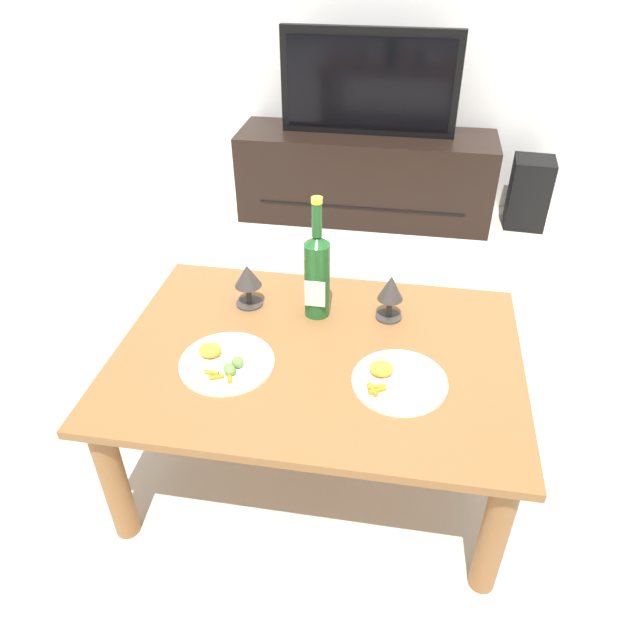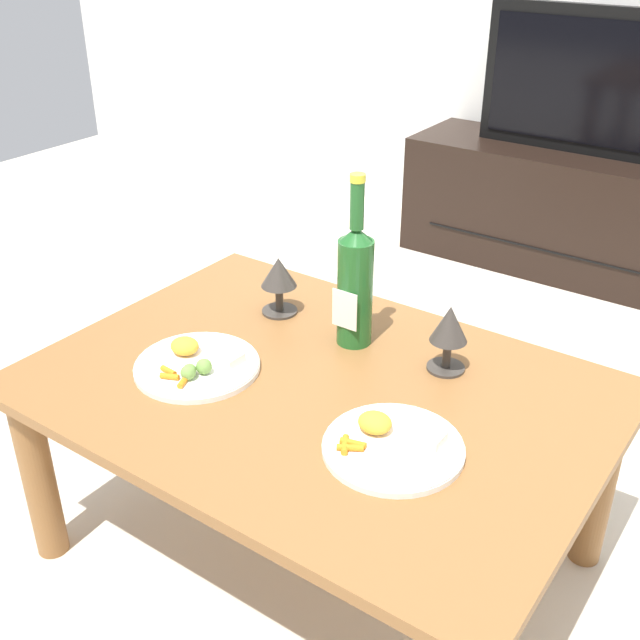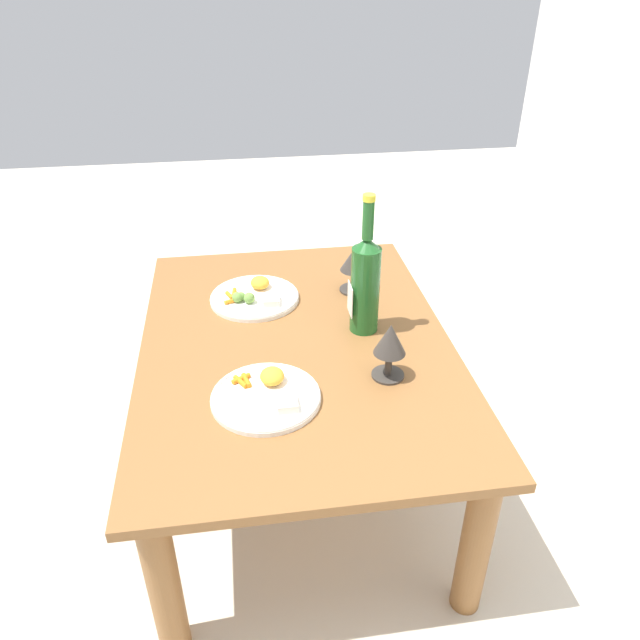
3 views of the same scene
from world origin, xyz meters
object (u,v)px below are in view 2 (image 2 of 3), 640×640
(dinner_plate_right, at_px, (392,444))
(tv_stand, at_px, (583,214))
(goblet_left, at_px, (279,276))
(dinner_plate_left, at_px, (197,364))
(tv_screen, at_px, (605,84))
(goblet_right, at_px, (449,328))
(dining_table, at_px, (317,415))
(wine_bottle, at_px, (355,281))

(dinner_plate_right, bearing_deg, tv_stand, 98.16)
(goblet_left, relative_size, dinner_plate_left, 0.54)
(goblet_left, bearing_deg, tv_stand, 82.96)
(tv_screen, distance_m, goblet_right, 1.67)
(tv_stand, bearing_deg, dining_table, -88.53)
(tv_stand, xyz_separation_m, dinner_plate_left, (-0.19, -1.95, 0.23))
(tv_stand, xyz_separation_m, tv_screen, (0.00, -0.00, 0.50))
(tv_stand, xyz_separation_m, dinner_plate_right, (0.28, -1.95, 0.23))
(goblet_right, xyz_separation_m, dinner_plate_left, (-0.42, -0.30, -0.08))
(goblet_left, bearing_deg, wine_bottle, -3.85)
(tv_screen, bearing_deg, tv_stand, 90.00)
(wine_bottle, bearing_deg, dining_table, -80.01)
(tv_stand, distance_m, wine_bottle, 1.70)
(tv_stand, height_order, dinner_plate_left, dinner_plate_left)
(tv_screen, height_order, dinner_plate_left, tv_screen)
(tv_screen, xyz_separation_m, goblet_left, (-0.20, -1.65, -0.18))
(tv_screen, relative_size, goblet_left, 6.50)
(tv_stand, bearing_deg, tv_screen, -90.00)
(dining_table, height_order, tv_screen, tv_screen)
(dining_table, relative_size, dinner_plate_right, 4.49)
(tv_stand, relative_size, wine_bottle, 3.61)
(dinner_plate_left, relative_size, dinner_plate_right, 1.03)
(tv_stand, distance_m, goblet_right, 1.70)
(dining_table, distance_m, dinner_plate_left, 0.27)
(tv_stand, distance_m, goblet_left, 1.69)
(goblet_left, xyz_separation_m, goblet_right, (0.44, -0.00, 0.00))
(dining_table, relative_size, tv_stand, 0.82)
(wine_bottle, bearing_deg, goblet_left, 176.15)
(goblet_right, bearing_deg, wine_bottle, -176.15)
(wine_bottle, xyz_separation_m, goblet_right, (0.22, 0.01, -0.05))
(dining_table, height_order, dinner_plate_left, dinner_plate_left)
(goblet_left, bearing_deg, dinner_plate_left, -87.07)
(goblet_right, height_order, dinner_plate_left, goblet_right)
(dinner_plate_left, xyz_separation_m, dinner_plate_right, (0.47, 0.00, -0.00))
(dining_table, xyz_separation_m, wine_bottle, (-0.03, 0.19, 0.22))
(goblet_left, bearing_deg, dining_table, -38.89)
(wine_bottle, xyz_separation_m, goblet_left, (-0.22, 0.01, -0.05))
(dinner_plate_left, bearing_deg, tv_stand, 84.48)
(dinner_plate_left, bearing_deg, goblet_right, 35.34)
(goblet_left, height_order, goblet_right, goblet_right)
(dinner_plate_right, bearing_deg, goblet_right, 98.90)
(dining_table, xyz_separation_m, tv_screen, (-0.05, 1.85, 0.35))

